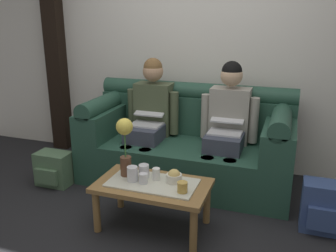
{
  "coord_description": "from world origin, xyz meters",
  "views": [
    {
      "loc": [
        0.95,
        -2.13,
        1.62
      ],
      "look_at": [
        -0.07,
        0.77,
        0.68
      ],
      "focal_mm": 38.35,
      "sensor_mm": 36.0,
      "label": 1
    }
  ],
  "objects_px": {
    "cup_near_left": "(144,171)",
    "cup_far_right": "(132,174)",
    "person_left": "(150,114)",
    "cup_near_right": "(182,187)",
    "couch": "(187,145)",
    "cup_far_left": "(143,178)",
    "backpack_right": "(323,208)",
    "coffee_table": "(153,189)",
    "person_right": "(228,121)",
    "flower_vase": "(125,141)",
    "backpack_left": "(54,169)",
    "snack_bowl": "(174,177)",
    "cup_far_center": "(156,174)"
  },
  "relations": [
    {
      "from": "coffee_table",
      "to": "cup_near_right",
      "type": "relative_size",
      "value": 11.09
    },
    {
      "from": "cup_far_center",
      "to": "cup_far_left",
      "type": "xyz_separation_m",
      "value": [
        -0.07,
        -0.09,
        -0.01
      ]
    },
    {
      "from": "person_left",
      "to": "cup_near_right",
      "type": "relative_size",
      "value": 15.43
    },
    {
      "from": "person_left",
      "to": "cup_near_right",
      "type": "xyz_separation_m",
      "value": [
        0.67,
        -1.03,
        -0.23
      ]
    },
    {
      "from": "cup_far_right",
      "to": "backpack_right",
      "type": "bearing_deg",
      "value": 16.52
    },
    {
      "from": "couch",
      "to": "cup_far_right",
      "type": "height_order",
      "value": "couch"
    },
    {
      "from": "cup_far_center",
      "to": "cup_far_right",
      "type": "xyz_separation_m",
      "value": [
        -0.17,
        -0.08,
        0.01
      ]
    },
    {
      "from": "person_right",
      "to": "cup_near_right",
      "type": "xyz_separation_m",
      "value": [
        -0.13,
        -1.03,
        -0.23
      ]
    },
    {
      "from": "coffee_table",
      "to": "backpack_right",
      "type": "bearing_deg",
      "value": 17.14
    },
    {
      "from": "couch",
      "to": "backpack_right",
      "type": "xyz_separation_m",
      "value": [
        1.27,
        -0.56,
        -0.18
      ]
    },
    {
      "from": "person_left",
      "to": "person_right",
      "type": "bearing_deg",
      "value": -0.01
    },
    {
      "from": "person_right",
      "to": "backpack_left",
      "type": "xyz_separation_m",
      "value": [
        -1.61,
        -0.57,
        -0.49
      ]
    },
    {
      "from": "person_right",
      "to": "cup_near_right",
      "type": "relative_size",
      "value": 15.43
    },
    {
      "from": "person_right",
      "to": "cup_near_left",
      "type": "xyz_separation_m",
      "value": [
        -0.5,
        -0.89,
        -0.21
      ]
    },
    {
      "from": "person_left",
      "to": "cup_far_center",
      "type": "relative_size",
      "value": 12.74
    },
    {
      "from": "cup_near_right",
      "to": "cup_far_left",
      "type": "relative_size",
      "value": 1.0
    },
    {
      "from": "cup_near_left",
      "to": "cup_far_left",
      "type": "bearing_deg",
      "value": -69.33
    },
    {
      "from": "backpack_left",
      "to": "person_left",
      "type": "bearing_deg",
      "value": 35.04
    },
    {
      "from": "cup_near_left",
      "to": "cup_far_right",
      "type": "height_order",
      "value": "cup_far_right"
    },
    {
      "from": "couch",
      "to": "cup_near_right",
      "type": "distance_m",
      "value": 1.07
    },
    {
      "from": "coffee_table",
      "to": "cup_far_left",
      "type": "relative_size",
      "value": 11.1
    },
    {
      "from": "person_left",
      "to": "cup_far_left",
      "type": "bearing_deg",
      "value": -71.0
    },
    {
      "from": "person_right",
      "to": "backpack_right",
      "type": "height_order",
      "value": "person_right"
    },
    {
      "from": "snack_bowl",
      "to": "cup_far_left",
      "type": "bearing_deg",
      "value": -155.15
    },
    {
      "from": "flower_vase",
      "to": "person_right",
      "type": "bearing_deg",
      "value": 54.34
    },
    {
      "from": "snack_bowl",
      "to": "cup_near_left",
      "type": "relative_size",
      "value": 1.13
    },
    {
      "from": "cup_far_left",
      "to": "snack_bowl",
      "type": "bearing_deg",
      "value": 24.85
    },
    {
      "from": "coffee_table",
      "to": "cup_far_left",
      "type": "height_order",
      "value": "cup_far_left"
    },
    {
      "from": "coffee_table",
      "to": "backpack_right",
      "type": "height_order",
      "value": "backpack_right"
    },
    {
      "from": "cup_near_left",
      "to": "cup_far_center",
      "type": "relative_size",
      "value": 1.12
    },
    {
      "from": "cup_far_center",
      "to": "cup_far_left",
      "type": "height_order",
      "value": "cup_far_center"
    },
    {
      "from": "person_left",
      "to": "cup_near_left",
      "type": "relative_size",
      "value": 11.42
    },
    {
      "from": "coffee_table",
      "to": "snack_bowl",
      "type": "relative_size",
      "value": 7.26
    },
    {
      "from": "flower_vase",
      "to": "backpack_right",
      "type": "height_order",
      "value": "flower_vase"
    },
    {
      "from": "flower_vase",
      "to": "backpack_right",
      "type": "xyz_separation_m",
      "value": [
        1.51,
        0.34,
        -0.49
      ]
    },
    {
      "from": "person_right",
      "to": "cup_far_right",
      "type": "height_order",
      "value": "person_right"
    },
    {
      "from": "person_left",
      "to": "flower_vase",
      "type": "relative_size",
      "value": 2.56
    },
    {
      "from": "couch",
      "to": "cup_far_left",
      "type": "relative_size",
      "value": 25.94
    },
    {
      "from": "coffee_table",
      "to": "backpack_right",
      "type": "xyz_separation_m",
      "value": [
        1.27,
        0.39,
        -0.13
      ]
    },
    {
      "from": "snack_bowl",
      "to": "cup_far_right",
      "type": "relative_size",
      "value": 1.02
    },
    {
      "from": "cup_near_right",
      "to": "backpack_left",
      "type": "bearing_deg",
      "value": 162.67
    },
    {
      "from": "coffee_table",
      "to": "cup_near_left",
      "type": "relative_size",
      "value": 8.21
    },
    {
      "from": "coffee_table",
      "to": "flower_vase",
      "type": "relative_size",
      "value": 1.84
    },
    {
      "from": "snack_bowl",
      "to": "cup_far_right",
      "type": "height_order",
      "value": "cup_far_right"
    },
    {
      "from": "cup_far_left",
      "to": "cup_far_right",
      "type": "distance_m",
      "value": 0.1
    },
    {
      "from": "flower_vase",
      "to": "snack_bowl",
      "type": "relative_size",
      "value": 3.94
    },
    {
      "from": "cup_far_right",
      "to": "coffee_table",
      "type": "bearing_deg",
      "value": 11.35
    },
    {
      "from": "person_right",
      "to": "flower_vase",
      "type": "relative_size",
      "value": 2.56
    },
    {
      "from": "cup_far_left",
      "to": "backpack_right",
      "type": "distance_m",
      "value": 1.41
    },
    {
      "from": "cup_near_left",
      "to": "cup_far_right",
      "type": "bearing_deg",
      "value": -123.61
    }
  ]
}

